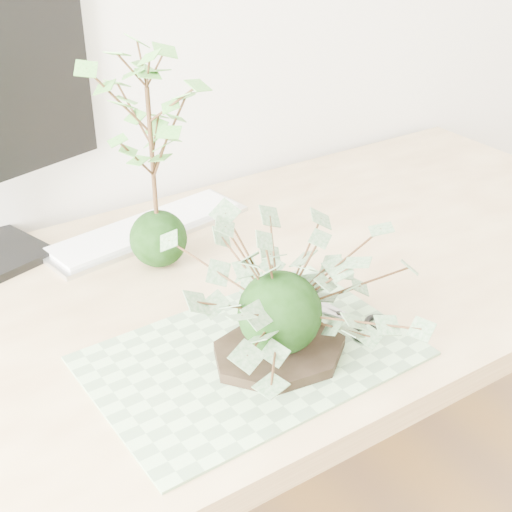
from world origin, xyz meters
name	(u,v)px	position (x,y,z in m)	size (l,w,h in m)	color
desk	(237,331)	(0.02, 1.23, 0.65)	(1.60, 0.70, 0.74)	tan
cutting_mat	(252,356)	(-0.06, 1.06, 0.74)	(0.42, 0.28, 0.00)	#5B7A58
stone_dish	(279,352)	(-0.03, 1.04, 0.75)	(0.19, 0.19, 0.01)	black
ivy_kokedama	(280,278)	(-0.03, 1.04, 0.86)	(0.35, 0.35, 0.22)	black
maple_kokedama	(148,102)	(-0.05, 1.35, 1.01)	(0.22, 0.22, 0.38)	black
keyboard	(147,229)	(-0.02, 1.47, 0.75)	(0.39, 0.17, 0.01)	#BDBDBD
scissors	(356,325)	(0.10, 1.04, 0.75)	(0.08, 0.17, 0.01)	gray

